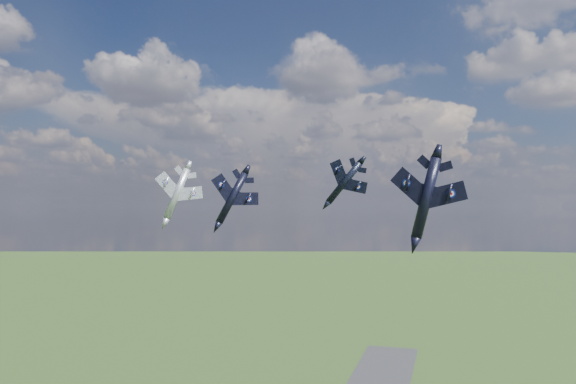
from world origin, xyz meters
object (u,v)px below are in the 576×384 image
(jet_high_navy, at_px, (344,182))
(jet_lead_navy, at_px, (232,198))
(jet_right_navy, at_px, (426,198))
(jet_left_silver, at_px, (177,194))

(jet_high_navy, bearing_deg, jet_lead_navy, -109.35)
(jet_right_navy, bearing_deg, jet_high_navy, 122.86)
(jet_high_navy, distance_m, jet_left_silver, 33.73)
(jet_lead_navy, bearing_deg, jet_left_silver, 133.64)
(jet_lead_navy, height_order, jet_left_silver, jet_left_silver)
(jet_right_navy, bearing_deg, jet_lead_navy, 168.30)
(jet_lead_navy, xyz_separation_m, jet_high_navy, (13.38, 27.03, 3.41))
(jet_right_navy, relative_size, jet_high_navy, 1.03)
(jet_lead_navy, xyz_separation_m, jet_right_navy, (30.86, -11.25, -0.30))
(jet_lead_navy, xyz_separation_m, jet_left_silver, (-13.09, 6.29, 0.87))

